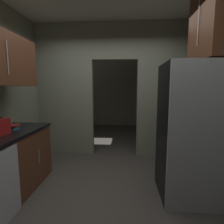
# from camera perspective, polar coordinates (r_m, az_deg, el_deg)

# --- Properties ---
(ground) EXTENTS (20.00, 20.00, 0.00)m
(ground) POSITION_cam_1_polar(r_m,az_deg,el_deg) (2.70, -3.64, -25.35)
(ground) COLOR #47423D
(kitchen_partition) EXTENTS (3.21, 0.12, 2.83)m
(kitchen_partition) POSITION_cam_1_polar(r_m,az_deg,el_deg) (3.89, -0.94, 8.34)
(kitchen_partition) COLOR gray
(kitchen_partition) RESTS_ON ground
(adjoining_room_shell) EXTENTS (3.21, 3.20, 2.83)m
(adjoining_room_shell) POSITION_cam_1_polar(r_m,az_deg,el_deg) (5.99, 1.14, 7.09)
(adjoining_room_shell) COLOR gray
(adjoining_room_shell) RESTS_ON ground
(refrigerator) EXTENTS (0.73, 0.79, 1.79)m
(refrigerator) POSITION_cam_1_polar(r_m,az_deg,el_deg) (2.60, 23.43, -5.82)
(refrigerator) COLOR black
(refrigerator) RESTS_ON ground
(lower_cabinet_run) EXTENTS (0.66, 1.60, 0.88)m
(lower_cabinet_run) POSITION_cam_1_polar(r_m,az_deg,el_deg) (2.85, -31.52, -14.72)
(lower_cabinet_run) COLOR brown
(lower_cabinet_run) RESTS_ON ground
(dishwasher) EXTENTS (0.02, 0.56, 0.82)m
(dishwasher) POSITION_cam_1_polar(r_m,az_deg,el_deg) (2.36, -31.51, -20.29)
(dishwasher) COLOR #B7BABC
(dishwasher) RESTS_ON ground
(upper_cabinet_fridgeside) EXTENTS (0.36, 0.80, 0.99)m
(upper_cabinet_fridgeside) POSITION_cam_1_polar(r_m,az_deg,el_deg) (2.85, 29.57, 23.86)
(upper_cabinet_fridgeside) COLOR brown
(book_stack) EXTENTS (0.15, 0.17, 0.07)m
(book_stack) POSITION_cam_1_polar(r_m,az_deg,el_deg) (2.91, -29.13, -4.29)
(book_stack) COLOR #2D609E
(book_stack) RESTS_ON lower_cabinet_run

